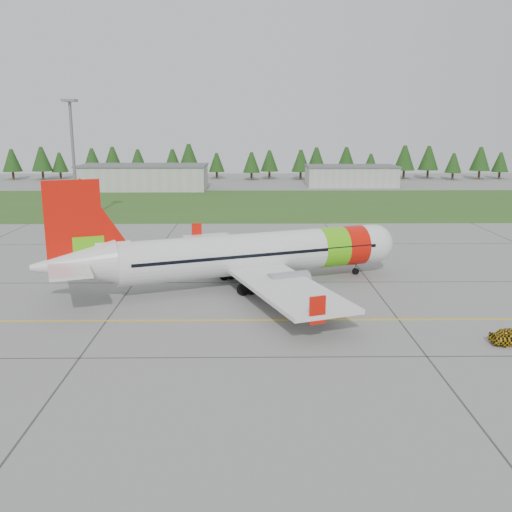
{
  "coord_description": "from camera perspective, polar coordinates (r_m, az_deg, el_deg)",
  "views": [
    {
      "loc": [
        -2.78,
        -38.24,
        16.28
      ],
      "look_at": [
        -2.14,
        16.14,
        3.77
      ],
      "focal_mm": 40.0,
      "sensor_mm": 36.0,
      "label": 1
    }
  ],
  "objects": [
    {
      "name": "grass_strip",
      "position": [
        121.37,
        0.64,
        5.25
      ],
      "size": [
        320.0,
        50.0,
        0.03
      ],
      "primitive_type": "cube",
      "color": "#30561E",
      "rests_on": "ground"
    },
    {
      "name": "hangar_west",
      "position": [
        151.3,
        -11.14,
        7.68
      ],
      "size": [
        32.0,
        14.0,
        6.0
      ],
      "primitive_type": "cube",
      "color": "#A8A8A3",
      "rests_on": "ground"
    },
    {
      "name": "taxi_guideline",
      "position": [
        49.1,
        2.62,
        -6.41
      ],
      "size": [
        120.0,
        0.25,
        0.02
      ],
      "primitive_type": "cube",
      "color": "gold",
      "rests_on": "ground"
    },
    {
      "name": "aircraft",
      "position": [
        58.51,
        -0.89,
        0.16
      ],
      "size": [
        36.55,
        34.74,
        11.53
      ],
      "rotation": [
        0.0,
        0.0,
        0.35
      ],
      "color": "silver",
      "rests_on": "ground"
    },
    {
      "name": "service_van",
      "position": [
        96.38,
        -16.53,
        3.93
      ],
      "size": [
        1.63,
        1.57,
        4.11
      ],
      "primitive_type": "imported",
      "rotation": [
        0.0,
        0.0,
        0.16
      ],
      "color": "silver",
      "rests_on": "ground"
    },
    {
      "name": "ground",
      "position": [
        41.65,
        3.26,
        -10.08
      ],
      "size": [
        320.0,
        320.0,
        0.0
      ],
      "primitive_type": "plane",
      "color": "gray",
      "rests_on": "ground"
    },
    {
      "name": "hangar_east",
      "position": [
        159.28,
        9.46,
        7.85
      ],
      "size": [
        24.0,
        12.0,
        5.2
      ],
      "primitive_type": "cube",
      "color": "#A8A8A3",
      "rests_on": "ground"
    },
    {
      "name": "floodlight_mast",
      "position": [
        100.77,
        -17.75,
        8.78
      ],
      "size": [
        0.5,
        0.5,
        20.0
      ],
      "primitive_type": "cylinder",
      "color": "slate",
      "rests_on": "ground"
    },
    {
      "name": "treeline",
      "position": [
        176.62,
        0.23,
        9.29
      ],
      "size": [
        160.0,
        8.0,
        10.0
      ],
      "primitive_type": null,
      "color": "#1C3F14",
      "rests_on": "ground"
    }
  ]
}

